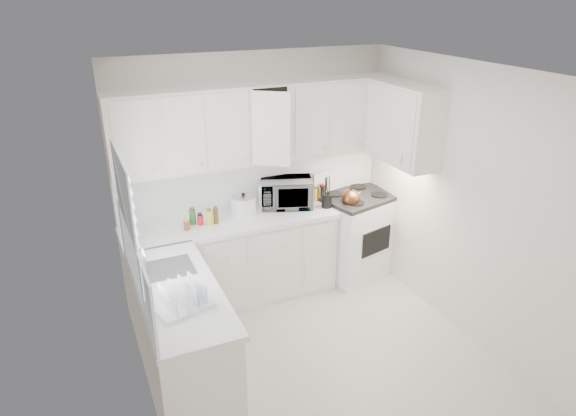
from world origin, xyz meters
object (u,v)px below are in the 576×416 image
tea_kettle (351,197)px  dish_rack (182,294)px  utensil_crock (327,192)px  microwave (286,190)px  rice_cooker (244,204)px  stove (355,223)px

tea_kettle → dish_rack: dish_rack is taller
tea_kettle → utensil_crock: size_ratio=0.67×
microwave → utensil_crock: 0.44m
rice_cooker → dish_rack: (-0.98, -1.41, -0.02)m
microwave → rice_cooker: bearing=-153.5°
stove → utensil_crock: (-0.44, -0.10, 0.50)m
stove → rice_cooker: stove is taller
utensil_crock → rice_cooker: bearing=170.8°
microwave → rice_cooker: 0.53m
rice_cooker → utensil_crock: 0.92m
tea_kettle → dish_rack: (-2.15, -1.20, 0.01)m
tea_kettle → dish_rack: size_ratio=0.60×
microwave → tea_kettle: bearing=-4.5°
tea_kettle → rice_cooker: (-1.17, 0.21, 0.03)m
tea_kettle → utensil_crock: 0.28m
tea_kettle → rice_cooker: size_ratio=0.95×
rice_cooker → utensil_crock: (0.91, -0.15, 0.05)m
stove → utensil_crock: size_ratio=3.45×
microwave → dish_rack: 2.11m
stove → dish_rack: 2.74m
microwave → stove: bearing=10.5°
tea_kettle → microwave: size_ratio=0.44×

